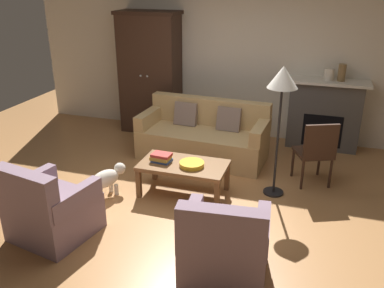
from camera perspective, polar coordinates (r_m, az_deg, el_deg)
The scene contains 15 objects.
ground_plane at distance 5.23m, azimuth -0.77°, elevation -7.70°, with size 9.60×9.60×0.00m, color #B27A47.
back_wall at distance 7.09m, azimuth 5.87°, elevation 12.39°, with size 7.20×0.10×2.80m, color silver.
fireplace at distance 6.90m, azimuth 17.84°, elevation 4.00°, with size 1.26×0.48×1.12m.
armoire at distance 7.27m, azimuth -5.81°, elevation 9.78°, with size 1.06×0.57×2.08m.
couch at distance 6.30m, azimuth 1.64°, elevation 0.94°, with size 1.96×0.96×0.86m.
coffee_table at distance 5.21m, azimuth -1.19°, elevation -3.27°, with size 1.10×0.60×0.42m.
fruit_bowl at distance 5.10m, azimuth -0.02°, elevation -2.80°, with size 0.31×0.31×0.05m, color gold.
book_stack at distance 5.23m, azimuth -4.29°, elevation -1.89°, with size 0.27×0.20×0.11m.
mantel_vase_cream at distance 6.71m, azimuth 18.49°, elevation 9.14°, with size 0.14×0.14×0.18m, color beige.
mantel_vase_bronze at distance 6.71m, azimuth 20.08°, elevation 9.28°, with size 0.12×0.12×0.26m, color olive.
armchair_near_left at distance 4.65m, azimuth -19.08°, elevation -8.69°, with size 0.90×0.90×0.88m.
armchair_near_right at distance 3.88m, azimuth 4.52°, elevation -14.16°, with size 0.85×0.85×0.88m.
side_chair_wooden at distance 5.59m, azimuth 16.84°, elevation -0.77°, with size 0.58×0.58×0.90m.
floor_lamp at distance 4.95m, azimuth 12.43°, elevation 7.99°, with size 0.36×0.36×1.66m.
dog at distance 5.31m, azimuth -11.70°, elevation -4.69°, with size 0.35×0.53×0.39m.
Camera 1 is at (1.45, -4.28, 2.62)m, focal length 38.44 mm.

